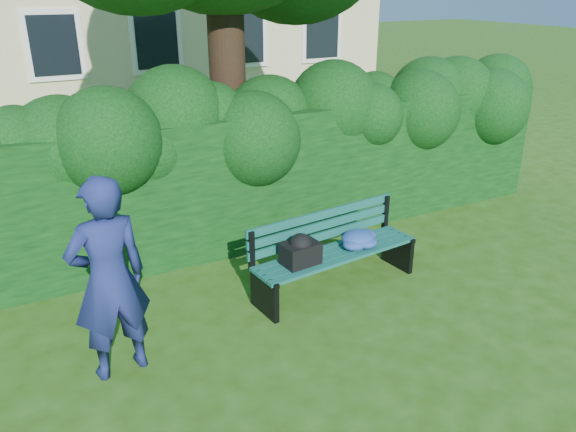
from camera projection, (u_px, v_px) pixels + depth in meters
ground at (314, 316)px, 6.08m from camera, size 80.00×80.00×0.00m
hedge at (233, 179)px, 7.54m from camera, size 10.00×1.00×1.80m
park_bench at (333, 248)px, 6.47m from camera, size 2.11×0.77×0.89m
man_reading at (109, 280)px, 4.87m from camera, size 0.75×0.55×1.91m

